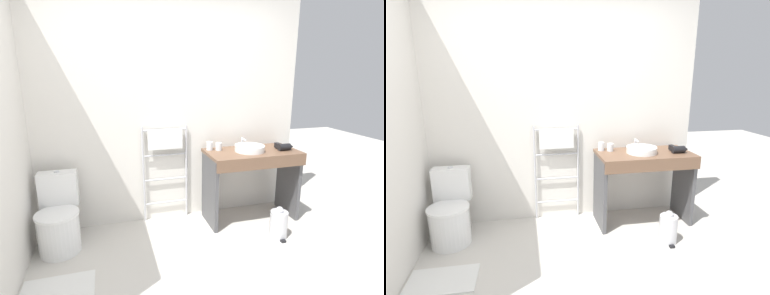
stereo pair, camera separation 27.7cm
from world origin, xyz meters
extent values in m
cube|color=silver|center=(0.00, 1.56, 1.30)|extent=(3.13, 0.12, 2.61)
cylinder|color=white|center=(-1.19, 1.08, 0.19)|extent=(0.38, 0.38, 0.38)
cylinder|color=white|center=(-1.19, 1.08, 0.39)|extent=(0.40, 0.40, 0.02)
cube|color=white|center=(-1.19, 1.33, 0.55)|extent=(0.37, 0.15, 0.35)
cylinder|color=silver|center=(-1.19, 1.33, 0.73)|extent=(0.05, 0.05, 0.01)
cylinder|color=silver|center=(-0.32, 1.47, 0.56)|extent=(0.02, 0.02, 1.11)
cylinder|color=silver|center=(0.18, 1.47, 0.56)|extent=(0.02, 0.02, 1.11)
cylinder|color=silver|center=(-0.07, 1.47, 0.20)|extent=(0.50, 0.02, 0.02)
cylinder|color=silver|center=(-0.07, 1.47, 0.49)|extent=(0.50, 0.02, 0.02)
cylinder|color=silver|center=(-0.07, 1.47, 0.78)|extent=(0.50, 0.02, 0.02)
cylinder|color=silver|center=(-0.07, 1.47, 1.07)|extent=(0.50, 0.02, 0.02)
cube|color=white|center=(-0.07, 1.44, 0.97)|extent=(0.39, 0.04, 0.22)
cube|color=brown|center=(0.88, 1.20, 0.81)|extent=(1.04, 0.54, 0.03)
cube|color=brown|center=(0.88, 0.94, 0.74)|extent=(1.04, 0.02, 0.10)
cube|color=#4C4C4F|center=(0.38, 1.20, 0.40)|extent=(0.04, 0.46, 0.79)
cube|color=#4C4C4F|center=(1.38, 1.20, 0.40)|extent=(0.04, 0.46, 0.79)
cylinder|color=white|center=(0.84, 1.19, 0.86)|extent=(0.33, 0.33, 0.07)
cylinder|color=silver|center=(0.84, 1.19, 0.89)|extent=(0.27, 0.27, 0.01)
cylinder|color=silver|center=(0.84, 1.38, 0.89)|extent=(0.02, 0.02, 0.12)
cylinder|color=silver|center=(0.84, 1.34, 0.93)|extent=(0.02, 0.09, 0.02)
cylinder|color=white|center=(0.43, 1.37, 0.87)|extent=(0.07, 0.07, 0.09)
cylinder|color=white|center=(0.52, 1.32, 0.87)|extent=(0.07, 0.07, 0.09)
cylinder|color=black|center=(1.24, 1.11, 0.87)|extent=(0.14, 0.08, 0.08)
cone|color=black|center=(1.33, 1.11, 0.87)|extent=(0.05, 0.07, 0.07)
cube|color=black|center=(1.21, 1.20, 0.87)|extent=(0.05, 0.09, 0.06)
cylinder|color=silver|center=(0.97, 0.72, 0.14)|extent=(0.18, 0.18, 0.29)
sphere|color=silver|center=(0.97, 0.72, 0.31)|extent=(0.08, 0.08, 0.08)
cube|color=black|center=(0.97, 0.61, 0.01)|extent=(0.05, 0.04, 0.02)
cube|color=silver|center=(-1.15, 0.50, 0.01)|extent=(0.56, 0.36, 0.01)
camera|label=1|loc=(-0.69, -1.75, 1.70)|focal=28.00mm
camera|label=2|loc=(-0.42, -1.81, 1.70)|focal=28.00mm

